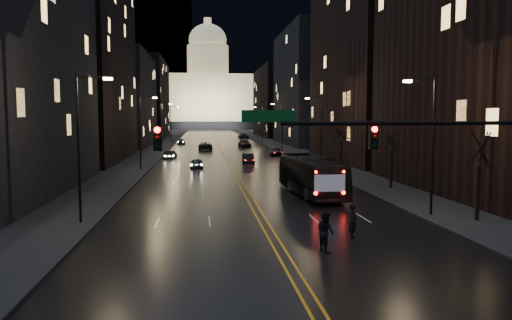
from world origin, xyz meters
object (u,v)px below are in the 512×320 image
object	(u,v)px
traffic_signal	(427,149)
bus	(311,175)
oncoming_car_b	(170,155)
pedestrian_b	(326,232)
receding_car_a	(248,159)
pedestrian_a	(353,221)
oncoming_car_a	(197,163)

from	to	relation	value
traffic_signal	bus	xyz separation A→B (m)	(-0.69, 19.62, -3.47)
traffic_signal	oncoming_car_b	size ratio (longest dim) A/B	4.26
traffic_signal	pedestrian_b	world-z (taller)	traffic_signal
receding_car_a	pedestrian_a	bearing A→B (deg)	-85.28
receding_car_a	pedestrian_b	distance (m)	44.10
pedestrian_a	receding_car_a	bearing A→B (deg)	23.41
oncoming_car_a	oncoming_car_b	world-z (taller)	oncoming_car_b
traffic_signal	oncoming_car_b	xyz separation A→B (m)	(-14.41, 55.58, -4.43)
bus	receding_car_a	distance (m)	27.19
oncoming_car_b	pedestrian_b	xyz separation A→B (m)	(10.64, -53.02, 0.31)
pedestrian_a	traffic_signal	bearing A→B (deg)	-140.08
pedestrian_a	pedestrian_b	distance (m)	3.14
traffic_signal	receding_car_a	size ratio (longest dim) A/B	3.87
oncoming_car_a	pedestrian_a	xyz separation A→B (m)	(8.61, -36.61, 0.29)
oncoming_car_a	pedestrian_b	distance (m)	39.50
oncoming_car_b	receding_car_a	xyz separation A→B (m)	(11.00, -8.93, 0.07)
oncoming_car_a	traffic_signal	bearing A→B (deg)	101.65
traffic_signal	oncoming_car_b	bearing A→B (deg)	104.53
oncoming_car_b	bus	bearing A→B (deg)	118.26
bus	pedestrian_a	world-z (taller)	bus
oncoming_car_b	pedestrian_b	bearing A→B (deg)	108.72
traffic_signal	oncoming_car_a	xyz separation A→B (m)	(-10.29, 41.51, -4.44)
bus	pedestrian_b	distance (m)	17.35
receding_car_a	pedestrian_b	size ratio (longest dim) A/B	2.29
pedestrian_b	traffic_signal	bearing A→B (deg)	-142.87
bus	oncoming_car_a	world-z (taller)	bus
oncoming_car_b	receding_car_a	bearing A→B (deg)	148.31
traffic_signal	bus	world-z (taller)	traffic_signal
oncoming_car_a	pedestrian_b	xyz separation A→B (m)	(6.52, -38.95, 0.31)
traffic_signal	pedestrian_a	world-z (taller)	traffic_signal
bus	oncoming_car_b	world-z (taller)	bus
pedestrian_a	pedestrian_b	world-z (taller)	pedestrian_b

